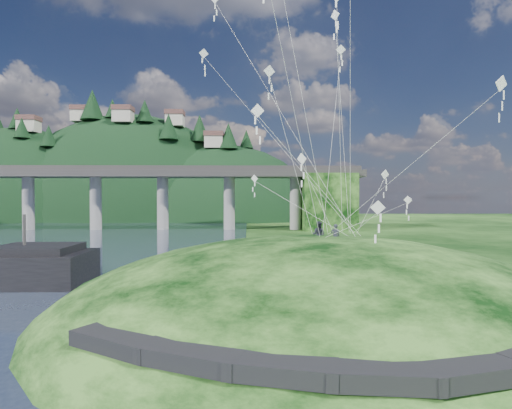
{
  "coord_description": "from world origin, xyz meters",
  "views": [
    {
      "loc": [
        3.43,
        -23.27,
        7.51
      ],
      "look_at": [
        4.0,
        6.0,
        7.0
      ],
      "focal_mm": 28.0,
      "sensor_mm": 36.0,
      "label": 1
    }
  ],
  "objects": [
    {
      "name": "ground",
      "position": [
        0.0,
        0.0,
        0.0
      ],
      "size": [
        320.0,
        320.0,
        0.0
      ],
      "primitive_type": "plane",
      "color": "black",
      "rests_on": "ground"
    },
    {
      "name": "grass_hill",
      "position": [
        8.0,
        2.0,
        -1.5
      ],
      "size": [
        36.0,
        32.0,
        13.0
      ],
      "color": "black",
      "rests_on": "ground"
    },
    {
      "name": "footpath",
      "position": [
        7.46,
        -9.74,
        2.08
      ],
      "size": [
        22.29,
        5.84,
        0.83
      ],
      "color": "black",
      "rests_on": "ground"
    },
    {
      "name": "bridge",
      "position": [
        -26.46,
        70.07,
        9.7
      ],
      "size": [
        160.0,
        11.0,
        15.0
      ],
      "color": "#2D2B2B",
      "rests_on": "ground"
    },
    {
      "name": "far_ridge",
      "position": [
        -43.58,
        122.17,
        -7.44
      ],
      "size": [
        153.0,
        70.0,
        94.5
      ],
      "color": "black",
      "rests_on": "ground"
    },
    {
      "name": "wooden_dock",
      "position": [
        -2.71,
        7.99,
        0.44
      ],
      "size": [
        14.0,
        6.26,
        1.0
      ],
      "color": "#372A16",
      "rests_on": "ground"
    },
    {
      "name": "kite_flyers",
      "position": [
        8.5,
        3.9,
        5.85
      ],
      "size": [
        1.74,
        2.09,
        1.86
      ],
      "color": "#252731",
      "rests_on": "ground"
    },
    {
      "name": "kite_swarm",
      "position": [
        8.11,
        4.27,
        16.38
      ],
      "size": [
        18.64,
        15.84,
        20.19
      ],
      "color": "silver",
      "rests_on": "ground"
    }
  ]
}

